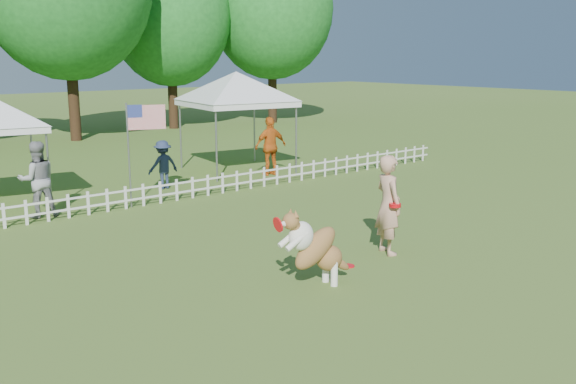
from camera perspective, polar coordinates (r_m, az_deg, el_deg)
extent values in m
plane|color=#44641F|center=(12.22, 5.84, -6.61)|extent=(120.00, 120.00, 0.00)
imported|color=tan|center=(12.86, 8.90, -1.13)|extent=(0.67, 0.84, 1.99)
cylinder|color=red|center=(12.22, 5.38, -6.55)|extent=(0.26, 0.26, 0.02)
imported|color=gray|center=(16.75, -21.39, 1.04)|extent=(1.01, 0.84, 1.87)
imported|color=#222D49|center=(19.33, -11.04, 2.40)|extent=(0.94, 0.55, 1.44)
imported|color=#CB5C17|center=(21.11, -1.56, 4.10)|extent=(1.18, 0.63, 1.92)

